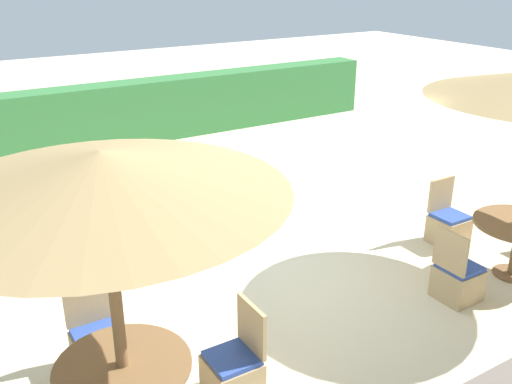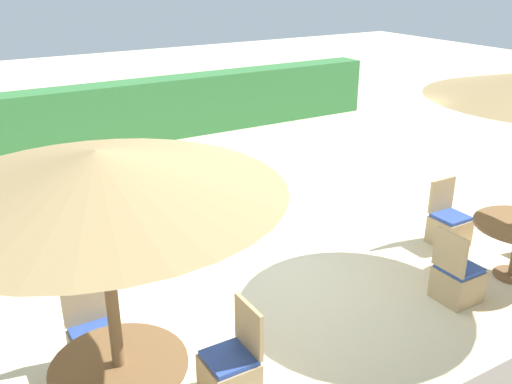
{
  "view_description": "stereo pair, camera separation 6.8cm",
  "coord_description": "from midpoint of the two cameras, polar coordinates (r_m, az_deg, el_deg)",
  "views": [
    {
      "loc": [
        -3.68,
        -5.44,
        3.78
      ],
      "look_at": [
        0.0,
        0.6,
        0.9
      ],
      "focal_mm": 40.0,
      "sensor_mm": 36.0,
      "label": 1
    },
    {
      "loc": [
        -3.63,
        -5.47,
        3.78
      ],
      "look_at": [
        0.0,
        0.6,
        0.9
      ],
      "focal_mm": 40.0,
      "sensor_mm": 36.0,
      "label": 2
    }
  ],
  "objects": [
    {
      "name": "ground_plane",
      "position": [
        7.58,
        2.61,
        -7.8
      ],
      "size": [
        40.0,
        40.0,
        0.0
      ],
      "primitive_type": "plane",
      "color": "beige"
    },
    {
      "name": "hedge_row",
      "position": [
        12.87,
        -13.53,
        7.56
      ],
      "size": [
        13.0,
        0.7,
        1.34
      ],
      "primitive_type": "cube",
      "color": "#387A3D",
      "rests_on": "ground_plane"
    },
    {
      "name": "parasol_front_left",
      "position": [
        4.13,
        -15.09,
        1.78
      ],
      "size": [
        2.7,
        2.7,
        2.57
      ],
      "color": "brown",
      "rests_on": "ground_plane"
    },
    {
      "name": "round_table_front_left",
      "position": [
        5.02,
        -12.99,
        -17.73
      ],
      "size": [
        1.11,
        1.11,
        0.76
      ],
      "color": "brown",
      "rests_on": "ground_plane"
    },
    {
      "name": "patio_chair_front_left_north",
      "position": [
        5.99,
        -15.39,
        -14.7
      ],
      "size": [
        0.46,
        0.46,
        0.93
      ],
      "rotation": [
        0.0,
        0.0,
        3.14
      ],
      "color": "tan",
      "rests_on": "ground_plane"
    },
    {
      "name": "patio_chair_front_left_east",
      "position": [
        5.51,
        -2.15,
        -17.52
      ],
      "size": [
        0.46,
        0.46,
        0.93
      ],
      "rotation": [
        0.0,
        0.0,
        1.57
      ],
      "color": "tan",
      "rests_on": "ground_plane"
    },
    {
      "name": "patio_chair_front_right_north",
      "position": [
        8.59,
        18.91,
        -3.31
      ],
      "size": [
        0.46,
        0.46,
        0.93
      ],
      "rotation": [
        0.0,
        0.0,
        3.14
      ],
      "color": "tan",
      "rests_on": "ground_plane"
    },
    {
      "name": "patio_chair_front_right_west",
      "position": [
        7.25,
        19.68,
        -8.31
      ],
      "size": [
        0.46,
        0.46,
        0.93
      ],
      "rotation": [
        0.0,
        0.0,
        -1.57
      ],
      "color": "tan",
      "rests_on": "ground_plane"
    }
  ]
}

